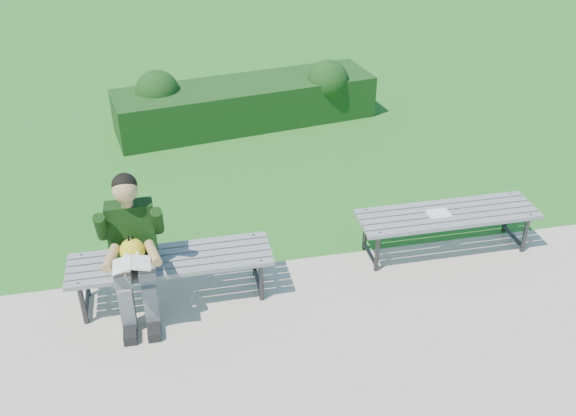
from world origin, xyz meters
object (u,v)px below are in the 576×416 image
seated_boy (132,245)px  paper_sheet (439,213)px  bench_right (447,217)px  hedge (245,101)px  bench_left (171,263)px

seated_boy → paper_sheet: size_ratio=5.95×
bench_right → seated_boy: size_ratio=1.37×
hedge → paper_sheet: hedge is taller
bench_left → seated_boy: (-0.30, -0.09, 0.30)m
hedge → bench_left: 4.00m
bench_right → paper_sheet: size_ratio=8.14×
bench_right → seated_boy: seated_boy is taller
bench_left → bench_right: size_ratio=1.00×
bench_left → bench_right: same height
hedge → bench_right: size_ratio=2.10×
paper_sheet → bench_right: bearing=0.0°
bench_left → paper_sheet: 2.64m
hedge → bench_right: 3.89m
bench_left → seated_boy: bearing=-163.0°
bench_right → paper_sheet: 0.12m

